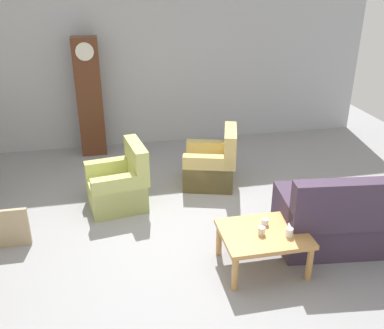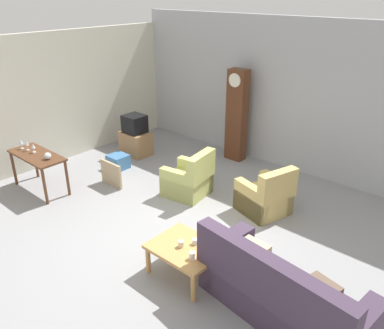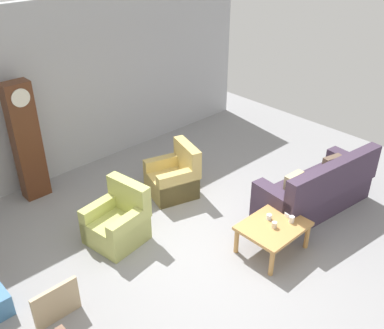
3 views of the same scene
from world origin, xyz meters
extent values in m
plane|color=gray|center=(0.00, 0.00, 0.00)|extent=(10.40, 10.40, 0.00)
cube|color=#ADAFB5|center=(0.00, 3.60, 1.60)|extent=(8.40, 0.16, 3.20)
cube|color=#423347|center=(2.13, -0.40, 0.22)|extent=(2.18, 1.07, 0.44)
cube|color=#423347|center=(2.09, -0.76, 0.74)|extent=(2.11, 0.44, 0.60)
cube|color=#423347|center=(1.21, -0.29, 0.34)|extent=(0.33, 0.86, 0.68)
cube|color=#C6B284|center=(1.66, -0.29, 0.62)|extent=(0.37, 0.14, 0.36)
cube|color=#B7BC66|center=(-0.83, 1.13, 0.20)|extent=(0.87, 0.87, 0.40)
cube|color=#B7BC66|center=(-0.51, 1.18, 0.66)|extent=(0.29, 0.78, 0.52)
cube|color=#B7BC66|center=(-0.87, 1.42, 0.30)|extent=(0.78, 0.27, 0.60)
cube|color=#B7BC66|center=(-0.78, 0.83, 0.30)|extent=(0.78, 0.27, 0.60)
cube|color=tan|center=(0.64, 1.55, 0.20)|extent=(0.94, 0.94, 0.40)
cube|color=tan|center=(0.95, 1.46, 0.66)|extent=(0.39, 0.78, 0.52)
cube|color=tan|center=(0.73, 1.83, 0.30)|extent=(0.77, 0.37, 0.60)
cube|color=tan|center=(0.56, 1.26, 0.30)|extent=(0.77, 0.37, 0.60)
cube|color=tan|center=(0.74, -0.63, 0.44)|extent=(0.96, 0.76, 0.05)
cylinder|color=tan|center=(0.32, -0.95, 0.21)|extent=(0.07, 0.07, 0.42)
cylinder|color=tan|center=(1.16, -0.95, 0.21)|extent=(0.07, 0.07, 0.42)
cylinder|color=tan|center=(0.32, -0.30, 0.21)|extent=(0.07, 0.07, 0.42)
cylinder|color=tan|center=(1.16, -0.30, 0.21)|extent=(0.07, 0.07, 0.42)
cube|color=#562D19|center=(-1.14, 3.18, 1.05)|extent=(0.44, 0.28, 2.10)
cylinder|color=silver|center=(-1.14, 3.03, 1.88)|extent=(0.30, 0.02, 0.30)
cube|color=tan|center=(-2.22, 0.37, 0.26)|extent=(0.60, 0.05, 0.51)
cylinder|color=white|center=(0.98, -0.76, 0.52)|extent=(0.08, 0.08, 0.10)
cylinder|color=silver|center=(0.80, -0.49, 0.50)|extent=(0.08, 0.08, 0.08)
cylinder|color=beige|center=(0.69, -0.67, 0.51)|extent=(0.08, 0.08, 0.09)
cylinder|color=white|center=(1.09, -0.65, 0.50)|extent=(0.16, 0.16, 0.06)
camera|label=1|loc=(-0.86, -4.42, 3.14)|focal=40.22mm
camera|label=2|loc=(3.70, -3.85, 3.70)|focal=36.32mm
camera|label=3|loc=(-3.58, -3.51, 4.38)|focal=40.86mm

